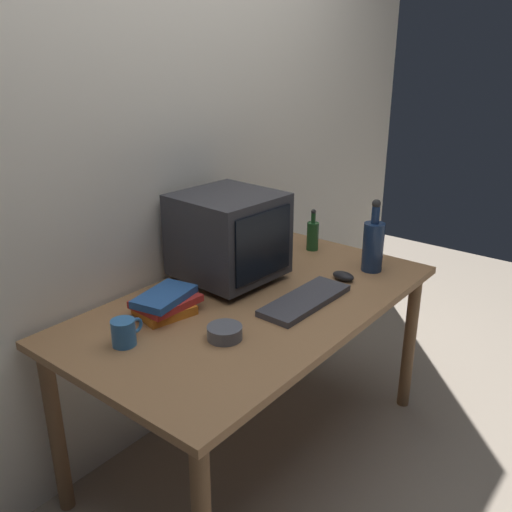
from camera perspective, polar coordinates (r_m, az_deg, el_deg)
ground_plane at (r=2.55m, az=0.00°, el=-19.22°), size 6.00×6.00×0.00m
back_wall at (r=2.31m, az=-9.59°, el=10.87°), size 4.00×0.08×2.50m
desk at (r=2.19m, az=0.00°, el=-6.38°), size 1.52×0.85×0.72m
crt_monitor at (r=2.26m, az=-2.86°, el=2.06°), size 0.40×0.41×0.37m
keyboard at (r=2.13m, az=5.10°, el=-4.57°), size 0.42×0.16×0.02m
computer_mouse at (r=2.35m, az=9.02°, el=-2.06°), size 0.07×0.10×0.04m
bottle_tall at (r=2.44m, az=12.02°, el=1.19°), size 0.09×0.09×0.32m
bottle_short at (r=2.65m, az=5.88°, el=2.21°), size 0.06×0.06×0.20m
book_stack at (r=2.05m, az=-9.39°, el=-4.79°), size 0.25×0.20×0.09m
mug at (r=1.88m, az=-13.46°, el=-7.67°), size 0.12×0.08×0.09m
cd_spindle at (r=1.87m, az=-3.26°, el=-7.89°), size 0.12×0.12×0.04m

